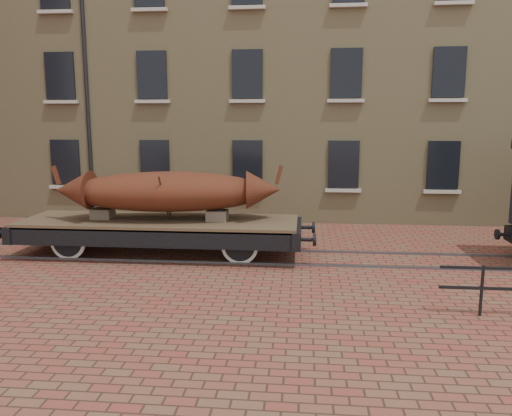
{
  "coord_description": "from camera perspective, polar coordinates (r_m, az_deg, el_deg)",
  "views": [
    {
      "loc": [
        -0.43,
        -13.31,
        3.67
      ],
      "look_at": [
        -1.76,
        0.5,
        1.3
      ],
      "focal_mm": 35.0,
      "sensor_mm": 36.0,
      "label": 1
    }
  ],
  "objects": [
    {
      "name": "flatcar_wagon",
      "position": [
        14.19,
        -10.95,
        -2.1
      ],
      "size": [
        8.65,
        2.35,
        1.31
      ],
      "color": "#45392B",
      "rests_on": "ground"
    },
    {
      "name": "rail_track",
      "position": [
        13.81,
        7.12,
        -5.67
      ],
      "size": [
        30.0,
        1.52,
        0.06
      ],
      "color": "#59595E",
      "rests_on": "ground"
    },
    {
      "name": "ground",
      "position": [
        13.82,
        7.12,
        -5.79
      ],
      "size": [
        90.0,
        90.0,
        0.0
      ],
      "primitive_type": "plane",
      "color": "brown"
    },
    {
      "name": "iron_boat",
      "position": [
        13.94,
        -9.97,
        1.89
      ],
      "size": [
        6.29,
        2.33,
        1.52
      ],
      "color": "#5A2011",
      "rests_on": "flatcar_wagon"
    },
    {
      "name": "warehouse_cream",
      "position": [
        23.79,
        14.4,
        17.44
      ],
      "size": [
        40.0,
        10.19,
        14.0
      ],
      "color": "tan",
      "rests_on": "ground"
    }
  ]
}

